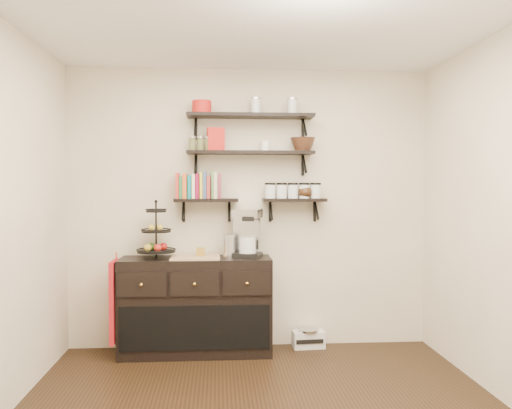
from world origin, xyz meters
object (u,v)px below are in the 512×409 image
object	(u,v)px
fruit_stand	(157,239)
coffee_maker	(247,234)
radio	(308,338)
sideboard	(196,305)

from	to	relation	value
fruit_stand	coffee_maker	bearing A→B (deg)	1.83
coffee_maker	radio	size ratio (longest dim) A/B	1.43
sideboard	radio	xyz separation A→B (m)	(1.08, 0.10, -0.36)
sideboard	radio	bearing A→B (deg)	5.54
sideboard	fruit_stand	bearing A→B (deg)	179.40
sideboard	fruit_stand	xyz separation A→B (m)	(-0.36, 0.00, 0.63)
sideboard	radio	distance (m)	1.15
fruit_stand	sideboard	bearing A→B (deg)	-0.60
sideboard	coffee_maker	world-z (taller)	coffee_maker
fruit_stand	radio	xyz separation A→B (m)	(1.44, 0.10, -0.99)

